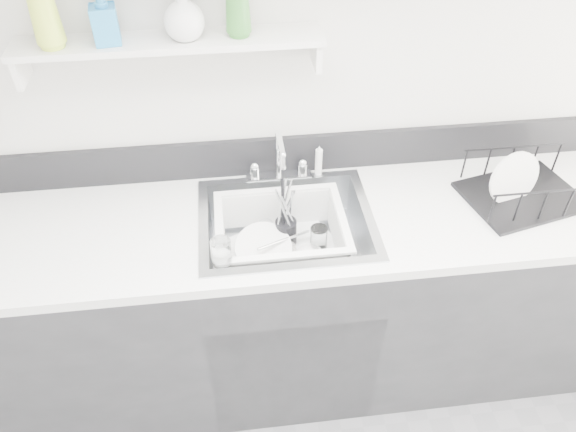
{
  "coord_description": "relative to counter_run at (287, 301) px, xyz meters",
  "views": [
    {
      "loc": [
        -0.18,
        -0.34,
        2.29
      ],
      "look_at": [
        0.0,
        1.14,
        0.98
      ],
      "focal_mm": 35.0,
      "sensor_mm": 36.0,
      "label": 1
    }
  ],
  "objects": [
    {
      "name": "plate_stack",
      "position": [
        -0.08,
        -0.04,
        0.33
      ],
      "size": [
        0.26,
        0.25,
        0.1
      ],
      "rotation": [
        0.0,
        0.0,
        -0.19
      ],
      "color": "white",
      "rests_on": "wash_tub"
    },
    {
      "name": "side_sprayer",
      "position": [
        0.16,
        0.25,
        0.53
      ],
      "size": [
        0.03,
        0.03,
        0.14
      ],
      "primitive_type": "cylinder",
      "color": "white",
      "rests_on": "counter_run"
    },
    {
      "name": "sink",
      "position": [
        0.0,
        0.0,
        0.37
      ],
      "size": [
        0.64,
        0.52,
        0.2
      ],
      "primitive_type": null,
      "color": "silver",
      "rests_on": "counter_run"
    },
    {
      "name": "bowl_small",
      "position": [
        0.08,
        -0.06,
        0.32
      ],
      "size": [
        0.13,
        0.13,
        0.03
      ],
      "primitive_type": "imported",
      "rotation": [
        0.0,
        0.0,
        0.38
      ],
      "color": "white",
      "rests_on": "wash_tub"
    },
    {
      "name": "soap_bottle_d",
      "position": [
        -0.13,
        0.22,
        1.18
      ],
      "size": [
        0.11,
        0.11,
        0.21
      ],
      "primitive_type": "imported",
      "rotation": [
        0.0,
        0.0,
        0.43
      ],
      "color": "#33792C",
      "rests_on": "wall_shelf"
    },
    {
      "name": "wall_shelf",
      "position": [
        -0.35,
        0.23,
        1.05
      ],
      "size": [
        1.0,
        0.16,
        0.12
      ],
      "color": "silver",
      "rests_on": "room_shell"
    },
    {
      "name": "room_shell",
      "position": [
        0.0,
        -0.8,
        1.22
      ],
      "size": [
        3.5,
        3.0,
        2.6
      ],
      "color": "silver",
      "rests_on": "ground"
    },
    {
      "name": "utensil_cup",
      "position": [
        0.0,
        0.04,
        0.37
      ],
      "size": [
        0.08,
        0.08,
        0.28
      ],
      "rotation": [
        0.0,
        0.0,
        -0.42
      ],
      "color": "black",
      "rests_on": "wash_tub"
    },
    {
      "name": "soap_bottle_c",
      "position": [
        -0.29,
        0.22,
        1.15
      ],
      "size": [
        0.17,
        0.17,
        0.17
      ],
      "primitive_type": "imported",
      "rotation": [
        0.0,
        0.0,
        0.36
      ],
      "color": "silver",
      "rests_on": "wall_shelf"
    },
    {
      "name": "soap_bottle_b",
      "position": [
        -0.54,
        0.22,
        1.16
      ],
      "size": [
        0.09,
        0.09,
        0.17
      ],
      "primitive_type": "imported",
      "rotation": [
        0.0,
        0.0,
        0.13
      ],
      "color": "#2785C3",
      "rests_on": "wall_shelf"
    },
    {
      "name": "tumbler_in_tub",
      "position": [
        0.12,
        -0.0,
        0.35
      ],
      "size": [
        0.07,
        0.07,
        0.09
      ],
      "primitive_type": "cylinder",
      "rotation": [
        0.0,
        0.0,
        0.14
      ],
      "color": "white",
      "rests_on": "wash_tub"
    },
    {
      "name": "counter_run",
      "position": [
        0.0,
        0.0,
        0.0
      ],
      "size": [
        3.2,
        0.62,
        0.92
      ],
      "color": "#27272A",
      "rests_on": "ground"
    },
    {
      "name": "backsplash",
      "position": [
        0.0,
        0.3,
        0.54
      ],
      "size": [
        3.2,
        0.02,
        0.16
      ],
      "primitive_type": "cube",
      "color": "black",
      "rests_on": "counter_run"
    },
    {
      "name": "ladle",
      "position": [
        -0.04,
        0.02,
        0.35
      ],
      "size": [
        0.22,
        0.28,
        0.08
      ],
      "primitive_type": null,
      "rotation": [
        0.0,
        0.0,
        -1.01
      ],
      "color": "silver",
      "rests_on": "wash_tub"
    },
    {
      "name": "faucet",
      "position": [
        0.0,
        0.25,
        0.52
      ],
      "size": [
        0.26,
        0.18,
        0.23
      ],
      "color": "silver",
      "rests_on": "counter_run"
    },
    {
      "name": "soap_bottle_a",
      "position": [
        -0.7,
        0.21,
        1.19
      ],
      "size": [
        0.11,
        0.12,
        0.24
      ],
      "primitive_type": "imported",
      "rotation": [
        0.0,
        0.0,
        0.32
      ],
      "color": "#C8E642",
      "rests_on": "wall_shelf"
    },
    {
      "name": "dish_rack",
      "position": [
        0.91,
        0.02,
        0.53
      ],
      "size": [
        0.49,
        0.41,
        0.15
      ],
      "primitive_type": null,
      "rotation": [
        0.0,
        0.0,
        0.23
      ],
      "color": "black",
      "rests_on": "counter_run"
    },
    {
      "name": "wash_tub",
      "position": [
        -0.02,
        -0.02,
        0.39
      ],
      "size": [
        0.6,
        0.55,
        0.19
      ],
      "primitive_type": null,
      "rotation": [
        0.0,
        0.0,
        0.42
      ],
      "color": "white",
      "rests_on": "sink"
    },
    {
      "name": "tumbler_counter",
      "position": [
        -0.24,
        -0.19,
        0.51
      ],
      "size": [
        0.08,
        0.08,
        0.1
      ],
      "primitive_type": "cylinder",
      "rotation": [
        0.0,
        0.0,
        -0.22
      ],
      "color": "white",
      "rests_on": "counter_run"
    }
  ]
}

